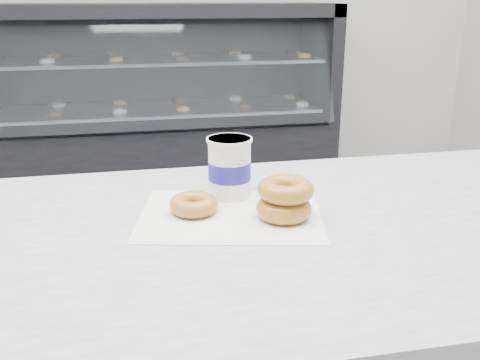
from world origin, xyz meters
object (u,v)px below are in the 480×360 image
at_px(coffee_cup, 229,167).
at_px(donut_stack, 285,199).
at_px(display_case, 152,122).
at_px(donut_single, 194,204).

bearing_deg(coffee_cup, donut_stack, -79.54).
bearing_deg(display_case, donut_stack, -86.93).
bearing_deg(donut_single, display_case, 89.61).
relative_size(display_case, donut_stack, 16.28).
xyz_separation_m(donut_single, donut_stack, (0.16, -0.06, 0.02)).
relative_size(donut_stack, coffee_cup, 1.19).
distance_m(display_case, donut_single, 2.67).
xyz_separation_m(display_case, coffee_cup, (0.07, -2.56, 0.47)).
height_order(display_case, donut_stack, display_case).
relative_size(donut_single, coffee_cup, 0.75).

